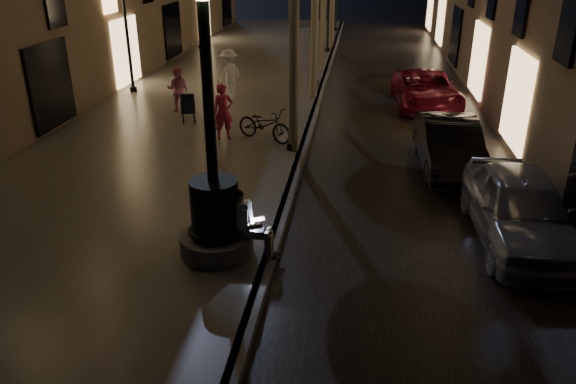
# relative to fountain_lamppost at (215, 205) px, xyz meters

# --- Properties ---
(ground) EXTENTS (120.00, 120.00, 0.00)m
(ground) POSITION_rel_fountain_lamppost_xyz_m (1.00, 13.00, -1.21)
(ground) COLOR black
(ground) RESTS_ON ground
(cobble_lane) EXTENTS (6.00, 45.00, 0.02)m
(cobble_lane) POSITION_rel_fountain_lamppost_xyz_m (4.00, 13.00, -1.20)
(cobble_lane) COLOR black
(cobble_lane) RESTS_ON ground
(promenade) EXTENTS (8.00, 45.00, 0.20)m
(promenade) POSITION_rel_fountain_lamppost_xyz_m (-3.00, 13.00, -1.11)
(promenade) COLOR #625D56
(promenade) RESTS_ON ground
(curb_strip) EXTENTS (0.25, 45.00, 0.20)m
(curb_strip) POSITION_rel_fountain_lamppost_xyz_m (1.00, 13.00, -1.11)
(curb_strip) COLOR #59595B
(curb_strip) RESTS_ON ground
(fountain_lamppost) EXTENTS (1.40, 1.40, 5.21)m
(fountain_lamppost) POSITION_rel_fountain_lamppost_xyz_m (0.00, 0.00, 0.00)
(fountain_lamppost) COLOR #59595B
(fountain_lamppost) RESTS_ON promenade
(seated_man_laptop) EXTENTS (0.97, 0.33, 1.34)m
(seated_man_laptop) POSITION_rel_fountain_lamppost_xyz_m (0.61, 0.00, -0.30)
(seated_man_laptop) COLOR gray
(seated_man_laptop) RESTS_ON promenade
(lamp_curb_a) EXTENTS (0.36, 0.36, 4.81)m
(lamp_curb_a) POSITION_rel_fountain_lamppost_xyz_m (0.70, 6.00, 2.02)
(lamp_curb_a) COLOR black
(lamp_curb_a) RESTS_ON promenade
(lamp_curb_b) EXTENTS (0.36, 0.36, 4.81)m
(lamp_curb_b) POSITION_rel_fountain_lamppost_xyz_m (0.70, 14.00, 2.02)
(lamp_curb_b) COLOR black
(lamp_curb_b) RESTS_ON promenade
(lamp_left_b) EXTENTS (0.36, 0.36, 4.81)m
(lamp_left_b) POSITION_rel_fountain_lamppost_xyz_m (-6.40, 12.00, 2.02)
(lamp_left_b) COLOR black
(lamp_left_b) RESTS_ON promenade
(stroller) EXTENTS (0.67, 1.09, 1.10)m
(stroller) POSITION_rel_fountain_lamppost_xyz_m (-3.06, 8.41, -0.46)
(stroller) COLOR black
(stroller) RESTS_ON promenade
(car_front) EXTENTS (1.86, 4.37, 1.47)m
(car_front) POSITION_rel_fountain_lamppost_xyz_m (5.88, 1.62, -0.48)
(car_front) COLOR #AEB0B6
(car_front) RESTS_ON ground
(car_second) EXTENTS (1.60, 4.24, 1.38)m
(car_second) POSITION_rel_fountain_lamppost_xyz_m (5.00, 5.51, -0.52)
(car_second) COLOR black
(car_second) RESTS_ON ground
(car_third) EXTENTS (2.47, 4.81, 1.30)m
(car_third) POSITION_rel_fountain_lamppost_xyz_m (5.00, 11.87, -0.56)
(car_third) COLOR maroon
(car_third) RESTS_ON ground
(pedestrian_red) EXTENTS (0.73, 0.63, 1.67)m
(pedestrian_red) POSITION_rel_fountain_lamppost_xyz_m (-1.44, 6.70, -0.17)
(pedestrian_red) COLOR #C12648
(pedestrian_red) RESTS_ON promenade
(pedestrian_pink) EXTENTS (0.82, 0.67, 1.55)m
(pedestrian_pink) POSITION_rel_fountain_lamppost_xyz_m (-3.74, 9.55, -0.24)
(pedestrian_pink) COLOR pink
(pedestrian_pink) RESTS_ON promenade
(pedestrian_white) EXTENTS (1.23, 1.38, 1.85)m
(pedestrian_white) POSITION_rel_fountain_lamppost_xyz_m (-2.34, 11.47, -0.09)
(pedestrian_white) COLOR white
(pedestrian_white) RESTS_ON promenade
(bicycle) EXTENTS (1.99, 1.46, 1.00)m
(bicycle) POSITION_rel_fountain_lamppost_xyz_m (-0.20, 6.71, -0.51)
(bicycle) COLOR black
(bicycle) RESTS_ON promenade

